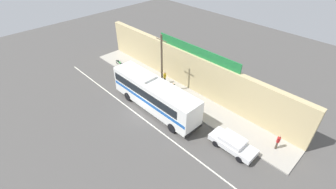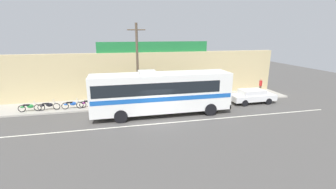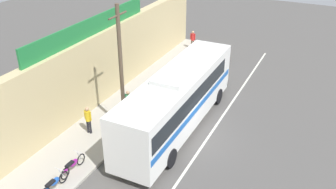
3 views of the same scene
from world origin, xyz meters
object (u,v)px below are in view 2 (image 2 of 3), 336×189
object	(u,v)px
motorcycle_green	(89,103)
motorcycle_blue	(29,107)
pedestrian_by_curb	(261,85)
intercity_bus	(161,91)
parked_car	(252,96)
pedestrian_far_left	(152,92)
motorcycle_black	(72,104)
pedestrian_near_shop	(124,91)
motorcycle_purple	(48,106)
utility_pole	(137,64)

from	to	relation	value
motorcycle_green	motorcycle_blue	size ratio (longest dim) A/B	0.99
motorcycle_green	pedestrian_by_curb	xyz separation A→B (m)	(18.46, 1.21, 0.55)
intercity_bus	parked_car	world-z (taller)	intercity_bus
pedestrian_far_left	motorcycle_blue	bearing A→B (deg)	-178.06
parked_car	motorcycle_black	size ratio (longest dim) A/B	2.36
motorcycle_blue	pedestrian_near_shop	bearing A→B (deg)	10.02
pedestrian_by_curb	pedestrian_far_left	world-z (taller)	pedestrian_far_left
motorcycle_purple	pedestrian_far_left	xyz separation A→B (m)	(9.33, 0.32, 0.60)
motorcycle_black	motorcycle_blue	xyz separation A→B (m)	(-3.49, 0.03, 0.00)
parked_car	motorcycle_purple	size ratio (longest dim) A/B	2.38
intercity_bus	pedestrian_by_curb	size ratio (longest dim) A/B	6.93
utility_pole	motorcycle_green	xyz separation A→B (m)	(-4.48, 0.26, -3.45)
intercity_bus	motorcycle_green	size ratio (longest dim) A/B	6.26
motorcycle_purple	motorcycle_blue	world-z (taller)	same
motorcycle_black	pedestrian_by_curb	distance (m)	19.99
parked_car	motorcycle_green	bearing A→B (deg)	173.76
motorcycle_black	pedestrian_by_curb	world-z (taller)	pedestrian_by_curb
utility_pole	motorcycle_blue	bearing A→B (deg)	178.84
utility_pole	motorcycle_black	size ratio (longest dim) A/B	4.00
motorcycle_blue	pedestrian_far_left	world-z (taller)	pedestrian_far_left
motorcycle_black	pedestrian_by_curb	xyz separation A→B (m)	(19.94, 1.30, 0.55)
intercity_bus	motorcycle_purple	world-z (taller)	intercity_bus
motorcycle_black	motorcycle_blue	distance (m)	3.49
parked_car	motorcycle_blue	world-z (taller)	parked_car
utility_pole	motorcycle_black	xyz separation A→B (m)	(-5.96, 0.16, -3.45)
motorcycle_purple	pedestrian_far_left	world-z (taller)	pedestrian_far_left
intercity_bus	utility_pole	distance (m)	3.69
parked_car	pedestrian_far_left	size ratio (longest dim) A/B	2.53
motorcycle_black	pedestrian_by_curb	bearing A→B (deg)	3.73
parked_car	motorcycle_green	xyz separation A→B (m)	(-15.57, 1.70, -0.17)
motorcycle_blue	pedestrian_far_left	bearing A→B (deg)	1.94
motorcycle_black	motorcycle_blue	size ratio (longest dim) A/B	1.01
utility_pole	motorcycle_purple	distance (m)	8.65
motorcycle_purple	motorcycle_black	world-z (taller)	same
parked_car	intercity_bus	bearing A→B (deg)	-172.52
motorcycle_green	pedestrian_far_left	distance (m)	5.92
motorcycle_purple	pedestrian_near_shop	xyz separation A→B (m)	(6.65, 1.40, 0.58)
utility_pole	motorcycle_purple	size ratio (longest dim) A/B	4.02
intercity_bus	motorcycle_blue	xyz separation A→B (m)	(-11.04, 2.88, -1.50)
parked_car	pedestrian_by_curb	bearing A→B (deg)	45.21
motorcycle_blue	pedestrian_near_shop	size ratio (longest dim) A/B	1.08
motorcycle_black	pedestrian_far_left	world-z (taller)	pedestrian_far_left
intercity_bus	motorcycle_blue	world-z (taller)	intercity_bus
motorcycle_green	pedestrian_near_shop	bearing A→B (deg)	23.29
parked_car	motorcycle_purple	world-z (taller)	parked_car
intercity_bus	pedestrian_far_left	size ratio (longest dim) A/B	6.62
motorcycle_green	motorcycle_blue	distance (m)	4.97
parked_car	pedestrian_near_shop	bearing A→B (deg)	166.01
parked_car	motorcycle_green	world-z (taller)	parked_car
intercity_bus	parked_car	size ratio (longest dim) A/B	2.62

